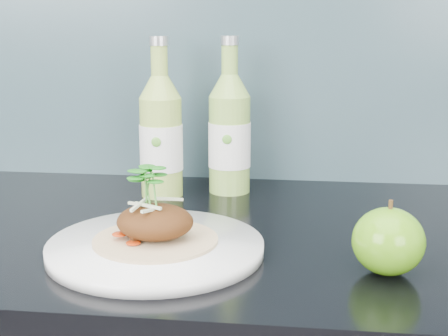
% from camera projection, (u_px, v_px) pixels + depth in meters
% --- Properties ---
extents(dinner_plate, '(0.34, 0.34, 0.02)m').
position_uv_depth(dinner_plate, '(156.00, 247.00, 0.79)').
color(dinner_plate, white).
rests_on(dinner_plate, kitchen_counter).
extents(pork_taco, '(0.16, 0.16, 0.10)m').
position_uv_depth(pork_taco, '(155.00, 220.00, 0.78)').
color(pork_taco, tan).
rests_on(pork_taco, dinner_plate).
extents(green_apple, '(0.10, 0.10, 0.09)m').
position_uv_depth(green_apple, '(388.00, 241.00, 0.72)').
color(green_apple, '#53850E').
rests_on(green_apple, kitchen_counter).
extents(cider_bottle_left, '(0.09, 0.09, 0.27)m').
position_uv_depth(cider_bottle_left, '(161.00, 137.00, 1.04)').
color(cider_bottle_left, '#9CBD4F').
rests_on(cider_bottle_left, kitchen_counter).
extents(cider_bottle_right, '(0.08, 0.08, 0.27)m').
position_uv_depth(cider_bottle_right, '(230.00, 134.00, 1.06)').
color(cider_bottle_right, '#8CB94D').
rests_on(cider_bottle_right, kitchen_counter).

